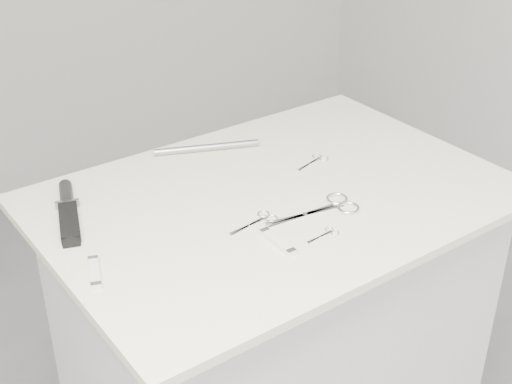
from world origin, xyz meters
TOP-DOWN VIEW (x-y plane):
  - plinth at (0.00, 0.00)m, footprint 0.90×0.60m
  - display_board at (0.00, 0.00)m, footprint 1.00×0.70m
  - large_shears at (0.05, -0.11)m, footprint 0.21×0.09m
  - embroidery_scissors_a at (-0.10, -0.07)m, footprint 0.12×0.05m
  - embroidery_scissors_b at (0.17, 0.07)m, footprint 0.10×0.05m
  - tiny_scissors at (-0.02, -0.19)m, footprint 0.08×0.03m
  - sheathed_knife at (-0.40, 0.19)m, footprint 0.11×0.23m
  - pocket_knife_a at (-0.45, -0.04)m, footprint 0.05×0.09m
  - pocket_knife_b at (-0.12, -0.16)m, footprint 0.02×0.10m
  - metal_rail at (-0.01, 0.27)m, footprint 0.24×0.12m

SIDE VIEW (x-z plane):
  - plinth at x=0.00m, z-range 0.00..0.90m
  - display_board at x=0.00m, z-range 0.90..0.92m
  - tiny_scissors at x=-0.02m, z-range 0.92..0.92m
  - embroidery_scissors_b at x=0.17m, z-range 0.92..0.92m
  - embroidery_scissors_a at x=-0.10m, z-range 0.92..0.92m
  - large_shears at x=0.05m, z-range 0.92..0.93m
  - pocket_knife_a at x=-0.45m, z-range 0.92..0.93m
  - pocket_knife_b at x=-0.12m, z-range 0.92..0.93m
  - sheathed_knife at x=-0.40m, z-range 0.91..0.94m
  - metal_rail at x=-0.01m, z-range 0.92..0.94m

